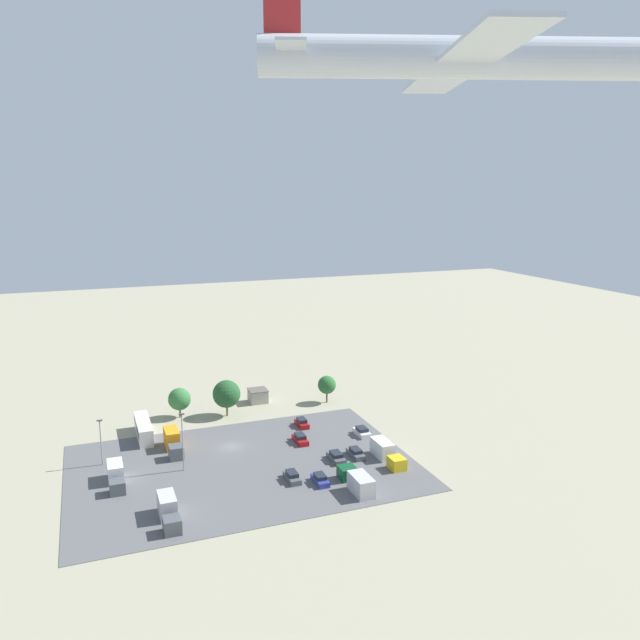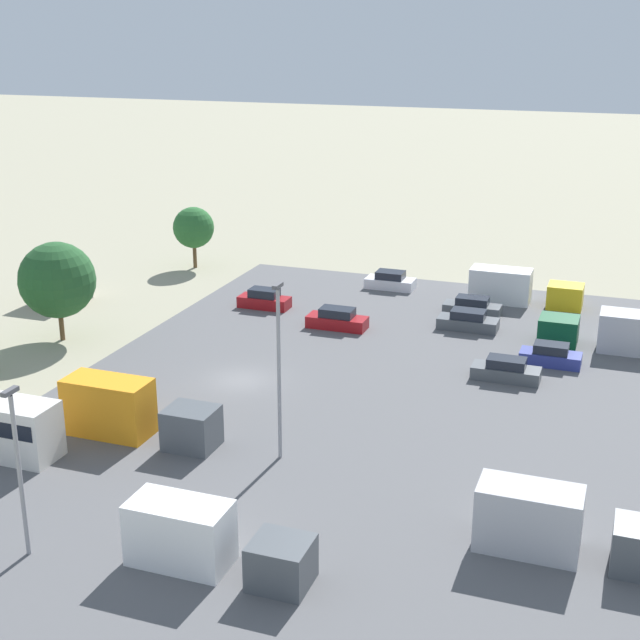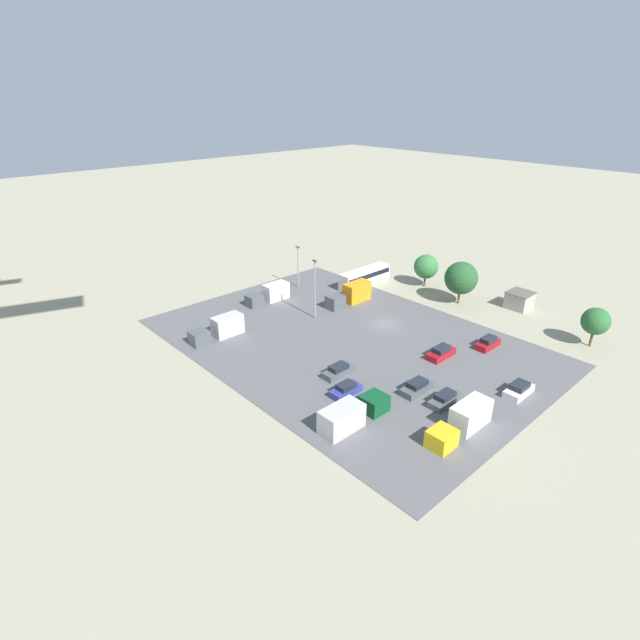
{
  "view_description": "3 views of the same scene",
  "coord_description": "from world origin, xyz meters",
  "px_view_note": "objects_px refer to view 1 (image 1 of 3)",
  "views": [
    {
      "loc": [
        22.29,
        102.36,
        44.67
      ],
      "look_at": [
        -5.43,
        29.93,
        28.5
      ],
      "focal_mm": 35.0,
      "sensor_mm": 36.0,
      "label": 1
    },
    {
      "loc": [
        49.17,
        23.2,
        22.26
      ],
      "look_at": [
        -1.94,
        4.77,
        4.15
      ],
      "focal_mm": 50.0,
      "sensor_mm": 36.0,
      "label": 2
    },
    {
      "loc": [
        -45.11,
        55.55,
        33.57
      ],
      "look_at": [
        1.93,
        12.23,
        3.96
      ],
      "focal_mm": 28.0,
      "sensor_mm": 36.0,
      "label": 3
    }
  ],
  "objects_px": {
    "bus": "(144,428)",
    "airplane": "(474,58)",
    "parked_car_6": "(336,457)",
    "parked_car_3": "(356,453)",
    "parked_truck_0": "(357,481)",
    "parked_car_4": "(320,479)",
    "parked_truck_1": "(173,442)",
    "parked_car_2": "(300,439)",
    "parked_car_5": "(292,477)",
    "parked_car_1": "(302,423)",
    "shed_building": "(258,396)",
    "parked_truck_2": "(386,452)",
    "parked_car_0": "(362,432)",
    "parked_truck_4": "(116,476)",
    "parked_truck_3": "(169,511)"
  },
  "relations": [
    {
      "from": "parked_truck_2",
      "to": "parked_truck_4",
      "type": "xyz_separation_m",
      "value": [
        43.09,
        -7.1,
        0.02
      ]
    },
    {
      "from": "parked_car_0",
      "to": "parked_car_5",
      "type": "height_order",
      "value": "parked_car_0"
    },
    {
      "from": "parked_car_2",
      "to": "parked_car_5",
      "type": "bearing_deg",
      "value": -114.02
    },
    {
      "from": "parked_car_1",
      "to": "parked_truck_1",
      "type": "xyz_separation_m",
      "value": [
        24.75,
        2.55,
        0.83
      ]
    },
    {
      "from": "parked_car_2",
      "to": "parked_truck_1",
      "type": "distance_m",
      "value": 22.42
    },
    {
      "from": "parked_car_3",
      "to": "parked_truck_3",
      "type": "bearing_deg",
      "value": 16.89
    },
    {
      "from": "parked_car_0",
      "to": "parked_truck_4",
      "type": "height_order",
      "value": "parked_truck_4"
    },
    {
      "from": "shed_building",
      "to": "parked_truck_2",
      "type": "relative_size",
      "value": 0.44
    },
    {
      "from": "parked_car_1",
      "to": "parked_car_2",
      "type": "bearing_deg",
      "value": 68.66
    },
    {
      "from": "parked_car_5",
      "to": "parked_car_2",
      "type": "bearing_deg",
      "value": -114.02
    },
    {
      "from": "parked_truck_0",
      "to": "parked_truck_3",
      "type": "bearing_deg",
      "value": 177.94
    },
    {
      "from": "parked_car_4",
      "to": "parked_truck_3",
      "type": "distance_m",
      "value": 23.62
    },
    {
      "from": "parked_truck_2",
      "to": "parked_car_4",
      "type": "bearing_deg",
      "value": 16.8
    },
    {
      "from": "parked_car_6",
      "to": "parked_car_3",
      "type": "bearing_deg",
      "value": -174.22
    },
    {
      "from": "parked_truck_2",
      "to": "parked_car_3",
      "type": "bearing_deg",
      "value": -35.36
    },
    {
      "from": "parked_car_5",
      "to": "parked_car_6",
      "type": "bearing_deg",
      "value": -155.17
    },
    {
      "from": "bus",
      "to": "parked_car_2",
      "type": "relative_size",
      "value": 2.5
    },
    {
      "from": "shed_building",
      "to": "bus",
      "type": "height_order",
      "value": "bus"
    },
    {
      "from": "airplane",
      "to": "parked_truck_2",
      "type": "bearing_deg",
      "value": -178.52
    },
    {
      "from": "bus",
      "to": "parked_truck_0",
      "type": "height_order",
      "value": "bus"
    },
    {
      "from": "parked_car_0",
      "to": "parked_car_6",
      "type": "height_order",
      "value": "parked_car_0"
    },
    {
      "from": "parked_car_5",
      "to": "parked_truck_3",
      "type": "height_order",
      "value": "parked_truck_3"
    },
    {
      "from": "parked_car_5",
      "to": "parked_truck_0",
      "type": "distance_m",
      "value": 10.45
    },
    {
      "from": "shed_building",
      "to": "parked_car_5",
      "type": "distance_m",
      "value": 38.23
    },
    {
      "from": "parked_car_3",
      "to": "parked_car_5",
      "type": "height_order",
      "value": "parked_car_5"
    },
    {
      "from": "parked_car_3",
      "to": "parked_truck_2",
      "type": "bearing_deg",
      "value": 144.64
    },
    {
      "from": "parked_car_1",
      "to": "parked_truck_1",
      "type": "height_order",
      "value": "parked_truck_1"
    },
    {
      "from": "parked_car_5",
      "to": "parked_car_6",
      "type": "height_order",
      "value": "parked_car_6"
    },
    {
      "from": "parked_car_6",
      "to": "airplane",
      "type": "height_order",
      "value": "airplane"
    },
    {
      "from": "parked_car_3",
      "to": "parked_car_6",
      "type": "xyz_separation_m",
      "value": [
        3.75,
        0.38,
        0.03
      ]
    },
    {
      "from": "bus",
      "to": "airplane",
      "type": "relative_size",
      "value": 0.3
    },
    {
      "from": "parked_truck_1",
      "to": "airplane",
      "type": "xyz_separation_m",
      "value": [
        -21.84,
        53.8,
        54.76
      ]
    },
    {
      "from": "parked_car_0",
      "to": "parked_truck_1",
      "type": "xyz_separation_m",
      "value": [
        33.7,
        -5.67,
        0.85
      ]
    },
    {
      "from": "parked_car_3",
      "to": "parked_car_1",
      "type": "bearing_deg",
      "value": -76.25
    },
    {
      "from": "shed_building",
      "to": "parked_truck_0",
      "type": "bearing_deg",
      "value": 94.44
    },
    {
      "from": "bus",
      "to": "parked_truck_0",
      "type": "xyz_separation_m",
      "value": [
        -28.3,
        32.82,
        -0.4
      ]
    },
    {
      "from": "shed_building",
      "to": "parked_car_1",
      "type": "distance_m",
      "value": 17.35
    },
    {
      "from": "parked_car_3",
      "to": "parked_truck_4",
      "type": "distance_m",
      "value": 39.03
    },
    {
      "from": "shed_building",
      "to": "parked_car_0",
      "type": "bearing_deg",
      "value": 117.47
    },
    {
      "from": "parked_car_4",
      "to": "parked_truck_1",
      "type": "height_order",
      "value": "parked_truck_1"
    },
    {
      "from": "parked_truck_4",
      "to": "parked_car_0",
      "type": "bearing_deg",
      "value": -174.63
    },
    {
      "from": "parked_car_3",
      "to": "parked_truck_2",
      "type": "relative_size",
      "value": 0.49
    },
    {
      "from": "parked_car_0",
      "to": "airplane",
      "type": "relative_size",
      "value": 0.11
    },
    {
      "from": "parked_truck_2",
      "to": "airplane",
      "type": "relative_size",
      "value": 0.24
    },
    {
      "from": "bus",
      "to": "parked_car_5",
      "type": "bearing_deg",
      "value": 126.95
    },
    {
      "from": "parked_truck_3",
      "to": "parked_truck_1",
      "type": "bearing_deg",
      "value": -99.34
    },
    {
      "from": "parked_truck_2",
      "to": "airplane",
      "type": "height_order",
      "value": "airplane"
    },
    {
      "from": "parked_truck_0",
      "to": "parked_truck_4",
      "type": "xyz_separation_m",
      "value": [
        34.14,
        -14.99,
        0.02
      ]
    },
    {
      "from": "parked_truck_3",
      "to": "parked_truck_2",
      "type": "bearing_deg",
      "value": -169.44
    },
    {
      "from": "shed_building",
      "to": "parked_truck_2",
      "type": "bearing_deg",
      "value": 108.83
    }
  ]
}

